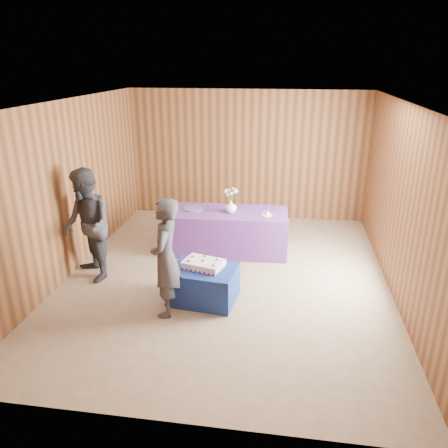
% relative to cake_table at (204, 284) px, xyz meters
% --- Properties ---
extents(ground, '(6.00, 6.00, 0.00)m').
position_rel_cake_table_xyz_m(ground, '(0.22, 0.71, -0.25)').
color(ground, gray).
rests_on(ground, ground).
extents(room_shell, '(5.04, 6.04, 2.72)m').
position_rel_cake_table_xyz_m(room_shell, '(0.22, 0.71, 1.55)').
color(room_shell, brown).
rests_on(room_shell, ground).
extents(cake_table, '(0.98, 0.80, 0.50)m').
position_rel_cake_table_xyz_m(cake_table, '(0.00, 0.00, 0.00)').
color(cake_table, navy).
rests_on(cake_table, ground).
extents(serving_table, '(2.04, 0.99, 0.75)m').
position_rel_cake_table_xyz_m(serving_table, '(0.14, 1.77, 0.12)').
color(serving_table, '#623187').
rests_on(serving_table, ground).
extents(sheet_cake, '(0.65, 0.52, 0.13)m').
position_rel_cake_table_xyz_m(sheet_cake, '(-0.01, 0.04, 0.30)').
color(sheet_cake, white).
rests_on(sheet_cake, cake_table).
extents(vase, '(0.26, 0.26, 0.22)m').
position_rel_cake_table_xyz_m(vase, '(0.15, 1.73, 0.61)').
color(vase, white).
rests_on(vase, serving_table).
extents(flower_spray, '(0.24, 0.24, 0.19)m').
position_rel_cake_table_xyz_m(flower_spray, '(0.15, 1.73, 0.87)').
color(flower_spray, '#296729').
rests_on(flower_spray, vase).
extents(platter, '(0.35, 0.35, 0.02)m').
position_rel_cake_table_xyz_m(platter, '(-0.54, 1.80, 0.51)').
color(platter, '#5D4B97').
rests_on(platter, serving_table).
extents(plate, '(0.26, 0.26, 0.01)m').
position_rel_cake_table_xyz_m(plate, '(0.78, 1.67, 0.51)').
color(plate, silver).
rests_on(plate, serving_table).
extents(cake_slice, '(0.09, 0.09, 0.08)m').
position_rel_cake_table_xyz_m(cake_slice, '(0.78, 1.67, 0.54)').
color(cake_slice, white).
rests_on(cake_slice, plate).
extents(knife, '(0.26, 0.07, 0.00)m').
position_rel_cake_table_xyz_m(knife, '(0.83, 1.49, 0.50)').
color(knife, silver).
rests_on(knife, serving_table).
extents(guest_left, '(0.41, 0.61, 1.63)m').
position_rel_cake_table_xyz_m(guest_left, '(-0.43, -0.39, 0.56)').
color(guest_left, '#34353D').
rests_on(guest_left, ground).
extents(guest_right, '(1.07, 1.09, 1.77)m').
position_rel_cake_table_xyz_m(guest_right, '(-1.88, 0.41, 0.63)').
color(guest_right, '#303039').
rests_on(guest_right, ground).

